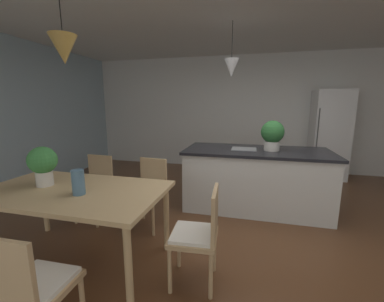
# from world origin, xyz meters

# --- Properties ---
(ground_plane) EXTENTS (10.00, 8.40, 0.04)m
(ground_plane) POSITION_xyz_m (0.00, 0.00, -0.02)
(ground_plane) COLOR brown
(wall_back_kitchen) EXTENTS (10.00, 0.12, 2.70)m
(wall_back_kitchen) POSITION_xyz_m (0.00, 3.26, 1.35)
(wall_back_kitchen) COLOR silver
(wall_back_kitchen) RESTS_ON ground_plane
(dining_table) EXTENTS (1.75, 0.98, 0.76)m
(dining_table) POSITION_xyz_m (-1.68, -0.92, 0.69)
(dining_table) COLOR tan
(dining_table) RESTS_ON ground_plane
(chair_far_left) EXTENTS (0.42, 0.42, 0.87)m
(chair_far_left) POSITION_xyz_m (-2.08, -0.06, 0.47)
(chair_far_left) COLOR tan
(chair_far_left) RESTS_ON ground_plane
(chair_kitchen_end) EXTENTS (0.43, 0.43, 0.87)m
(chair_kitchen_end) POSITION_xyz_m (-0.44, -0.92, 0.47)
(chair_kitchen_end) COLOR tan
(chair_kitchen_end) RESTS_ON ground_plane
(chair_near_right) EXTENTS (0.41, 0.41, 0.87)m
(chair_near_right) POSITION_xyz_m (-1.29, -1.78, 0.47)
(chair_near_right) COLOR tan
(chair_near_right) RESTS_ON ground_plane
(chair_far_right) EXTENTS (0.44, 0.44, 0.87)m
(chair_far_right) POSITION_xyz_m (-1.29, -0.06, 0.47)
(chair_far_right) COLOR tan
(chair_far_right) RESTS_ON ground_plane
(kitchen_island) EXTENTS (2.10, 0.97, 0.91)m
(kitchen_island) POSITION_xyz_m (0.04, 0.86, 0.46)
(kitchen_island) COLOR silver
(kitchen_island) RESTS_ON ground_plane
(refrigerator) EXTENTS (0.69, 0.67, 1.86)m
(refrigerator) POSITION_xyz_m (1.55, 2.86, 0.93)
(refrigerator) COLOR silver
(refrigerator) RESTS_ON ground_plane
(pendant_over_table) EXTENTS (0.24, 0.24, 0.79)m
(pendant_over_table) POSITION_xyz_m (-1.70, -0.83, 2.04)
(pendant_over_table) COLOR black
(pendant_over_island_main) EXTENTS (0.21, 0.21, 0.75)m
(pendant_over_island_main) POSITION_xyz_m (-0.37, 0.86, 2.07)
(pendant_over_island_main) COLOR black
(potted_plant_on_island) EXTENTS (0.33, 0.33, 0.44)m
(potted_plant_on_island) POSITION_xyz_m (0.25, 0.86, 1.14)
(potted_plant_on_island) COLOR beige
(potted_plant_on_island) RESTS_ON kitchen_island
(potted_plant_on_table) EXTENTS (0.27, 0.27, 0.40)m
(potted_plant_on_table) POSITION_xyz_m (-2.03, -0.89, 0.99)
(potted_plant_on_table) COLOR beige
(potted_plant_on_table) RESTS_ON dining_table
(vase_on_dining_table) EXTENTS (0.11, 0.11, 0.23)m
(vase_on_dining_table) POSITION_xyz_m (-1.53, -1.02, 0.87)
(vase_on_dining_table) COLOR slate
(vase_on_dining_table) RESTS_ON dining_table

